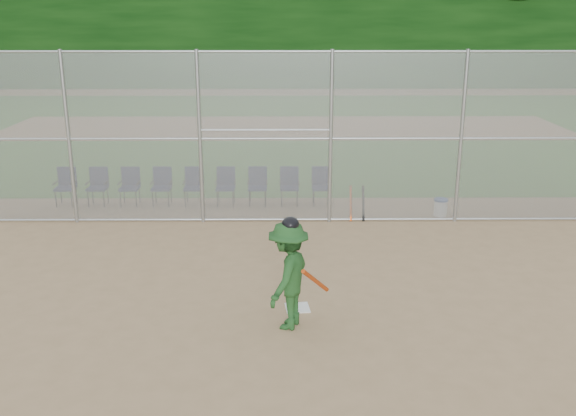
{
  "coord_description": "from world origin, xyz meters",
  "views": [
    {
      "loc": [
        -0.09,
        -9.52,
        4.78
      ],
      "look_at": [
        0.0,
        2.5,
        1.1
      ],
      "focal_mm": 40.0,
      "sensor_mm": 36.0,
      "label": 1
    }
  ],
  "objects_px": {
    "batter_at_plate": "(288,274)",
    "chair_0": "(65,187)",
    "home_plate": "(297,308)",
    "water_cooler": "(441,207)"
  },
  "relations": [
    {
      "from": "home_plate",
      "to": "batter_at_plate",
      "type": "xyz_separation_m",
      "value": [
        -0.16,
        -0.63,
        0.87
      ]
    },
    {
      "from": "water_cooler",
      "to": "chair_0",
      "type": "bearing_deg",
      "value": 174.13
    },
    {
      "from": "batter_at_plate",
      "to": "chair_0",
      "type": "bearing_deg",
      "value": 130.22
    },
    {
      "from": "home_plate",
      "to": "chair_0",
      "type": "distance_m",
      "value": 8.44
    },
    {
      "from": "chair_0",
      "to": "water_cooler",
      "type": "bearing_deg",
      "value": -5.87
    },
    {
      "from": "home_plate",
      "to": "chair_0",
      "type": "bearing_deg",
      "value": 133.81
    },
    {
      "from": "home_plate",
      "to": "water_cooler",
      "type": "bearing_deg",
      "value": 54.74
    },
    {
      "from": "home_plate",
      "to": "chair_0",
      "type": "relative_size",
      "value": 0.41
    },
    {
      "from": "home_plate",
      "to": "batter_at_plate",
      "type": "distance_m",
      "value": 1.09
    },
    {
      "from": "batter_at_plate",
      "to": "chair_0",
      "type": "height_order",
      "value": "batter_at_plate"
    }
  ]
}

